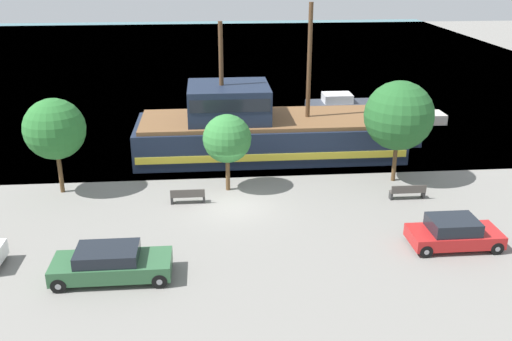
% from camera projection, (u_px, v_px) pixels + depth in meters
% --- Properties ---
extents(ground_plane, '(160.00, 160.00, 0.00)m').
position_uv_depth(ground_plane, '(234.00, 206.00, 30.45)').
color(ground_plane, gray).
extents(water_surface, '(80.00, 80.00, 0.00)m').
position_uv_depth(water_surface, '(216.00, 59.00, 71.31)').
color(water_surface, teal).
rests_on(water_surface, ground).
extents(pirate_ship, '(18.52, 5.79, 9.79)m').
position_uv_depth(pirate_ship, '(264.00, 130.00, 37.50)').
color(pirate_ship, '#192338').
rests_on(pirate_ship, water_surface).
extents(moored_boat_dockside, '(5.88, 2.36, 1.60)m').
position_uv_depth(moored_boat_dockside, '(341.00, 105.00, 47.70)').
color(moored_boat_dockside, '#2D333D').
rests_on(moored_boat_dockside, water_surface).
extents(moored_boat_outer, '(7.02, 1.91, 1.67)m').
position_uv_depth(moored_boat_outer, '(398.00, 116.00, 44.71)').
color(moored_boat_outer, '#B7B2A8').
rests_on(moored_boat_outer, water_surface).
extents(parked_car_curb_front, '(4.87, 2.01, 1.41)m').
position_uv_depth(parked_car_curb_front, '(111.00, 263.00, 23.49)').
color(parked_car_curb_front, '#2D5B38').
rests_on(parked_car_curb_front, ground_plane).
extents(parked_car_curb_mid, '(4.11, 1.97, 1.41)m').
position_uv_depth(parked_car_curb_mid, '(454.00, 233.00, 26.04)').
color(parked_car_curb_mid, '#B21E1E').
rests_on(parked_car_curb_mid, ground_plane).
extents(bench_promenade_east, '(1.94, 0.45, 0.85)m').
position_uv_depth(bench_promenade_east, '(408.00, 192.00, 31.10)').
color(bench_promenade_east, '#4C4742').
rests_on(bench_promenade_east, ground_plane).
extents(bench_promenade_west, '(1.84, 0.45, 0.85)m').
position_uv_depth(bench_promenade_west, '(188.00, 196.00, 30.57)').
color(bench_promenade_west, '#4C4742').
rests_on(bench_promenade_west, ground_plane).
extents(tree_row_east, '(3.34, 3.34, 5.38)m').
position_uv_depth(tree_row_east, '(55.00, 129.00, 30.86)').
color(tree_row_east, brown).
rests_on(tree_row_east, ground_plane).
extents(tree_row_mideast, '(2.69, 2.69, 4.41)m').
position_uv_depth(tree_row_mideast, '(227.00, 139.00, 31.38)').
color(tree_row_mideast, brown).
rests_on(tree_row_mideast, ground_plane).
extents(tree_row_midwest, '(3.96, 3.96, 5.96)m').
position_uv_depth(tree_row_midwest, '(399.00, 116.00, 32.36)').
color(tree_row_midwest, brown).
rests_on(tree_row_midwest, ground_plane).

